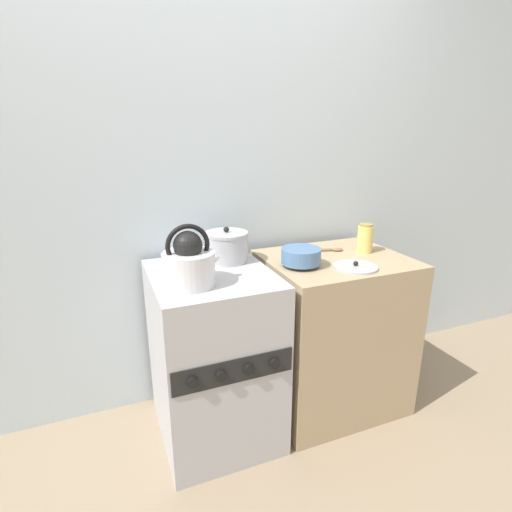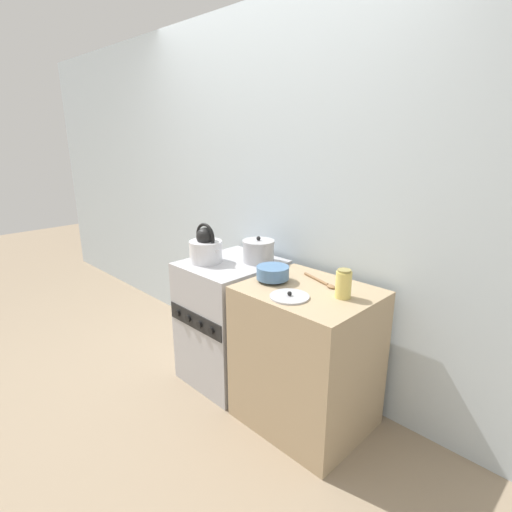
{
  "view_description": "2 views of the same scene",
  "coord_description": "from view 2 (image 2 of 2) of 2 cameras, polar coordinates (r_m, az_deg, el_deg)",
  "views": [
    {
      "loc": [
        -0.45,
        -1.35,
        1.48
      ],
      "look_at": [
        0.22,
        0.31,
        0.91
      ],
      "focal_mm": 28.0,
      "sensor_mm": 36.0,
      "label": 1
    },
    {
      "loc": [
        1.91,
        -1.36,
        1.66
      ],
      "look_at": [
        0.27,
        0.28,
        0.96
      ],
      "focal_mm": 28.0,
      "sensor_mm": 36.0,
      "label": 2
    }
  ],
  "objects": [
    {
      "name": "stove",
      "position": [
        2.82,
        -3.45,
        -9.13
      ],
      "size": [
        0.54,
        0.65,
        0.85
      ],
      "color": "#B2B2B7",
      "rests_on": "ground_plane"
    },
    {
      "name": "loose_pot_lid",
      "position": [
        2.11,
        4.8,
        -5.77
      ],
      "size": [
        0.21,
        0.21,
        0.03
      ],
      "color": "#B2B2B7",
      "rests_on": "counter"
    },
    {
      "name": "storage_jar",
      "position": [
        2.13,
        12.38,
        -3.91
      ],
      "size": [
        0.08,
        0.08,
        0.15
      ],
      "color": "#E0CC66",
      "rests_on": "counter"
    },
    {
      "name": "wall_back",
      "position": [
        2.84,
        2.1,
        8.46
      ],
      "size": [
        7.0,
        0.06,
        2.5
      ],
      "color": "silver",
      "rests_on": "ground_plane"
    },
    {
      "name": "counter",
      "position": [
        2.42,
        7.21,
        -14.1
      ],
      "size": [
        0.72,
        0.6,
        0.85
      ],
      "color": "tan",
      "rests_on": "ground_plane"
    },
    {
      "name": "enamel_bowl",
      "position": [
        2.32,
        2.42,
        -2.41
      ],
      "size": [
        0.19,
        0.19,
        0.09
      ],
      "color": "#4C729E",
      "rests_on": "counter"
    },
    {
      "name": "cooking_pot",
      "position": [
        2.65,
        0.35,
        0.73
      ],
      "size": [
        0.21,
        0.21,
        0.17
      ],
      "color": "#B2B2B7",
      "rests_on": "stove"
    },
    {
      "name": "ground_plane",
      "position": [
        2.88,
        -8.18,
        -18.67
      ],
      "size": [
        12.0,
        12.0,
        0.0
      ],
      "primitive_type": "plane",
      "color": "gray"
    },
    {
      "name": "kettle",
      "position": [
        2.66,
        -7.17,
        1.19
      ],
      "size": [
        0.27,
        0.22,
        0.26
      ],
      "color": "silver",
      "rests_on": "stove"
    },
    {
      "name": "wooden_spoon",
      "position": [
        2.33,
        9.42,
        -3.66
      ],
      "size": [
        0.28,
        0.11,
        0.02
      ],
      "color": "olive",
      "rests_on": "counter"
    }
  ]
}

